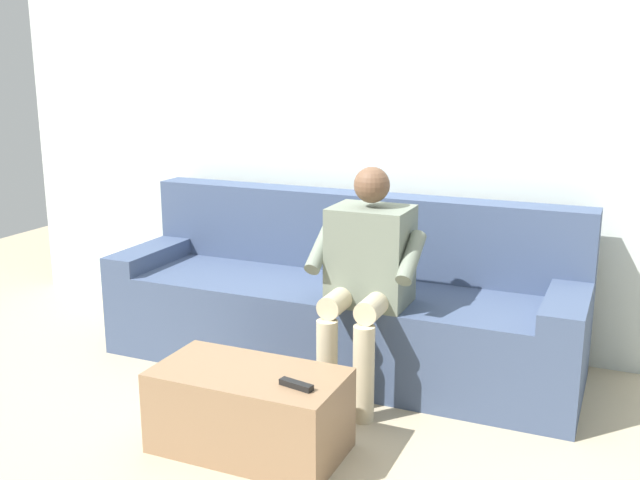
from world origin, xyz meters
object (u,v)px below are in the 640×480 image
couch (343,305)px  coffee_table (249,410)px  person_solo_seated (366,268)px  remote_black (296,385)px

couch → coffee_table: (0.00, 1.05, -0.14)m
couch → person_solo_seated: size_ratio=2.24×
person_solo_seated → remote_black: (0.01, 0.76, -0.28)m
coffee_table → remote_black: (-0.25, 0.06, 0.19)m
coffee_table → person_solo_seated: (-0.26, -0.70, 0.47)m
person_solo_seated → remote_black: bearing=89.1°
person_solo_seated → remote_black: 0.81m
couch → person_solo_seated: 0.55m
couch → remote_black: size_ratio=17.21×
person_solo_seated → remote_black: size_ratio=7.67×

